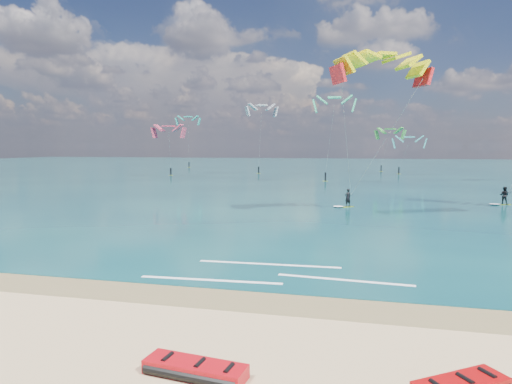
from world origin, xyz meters
TOP-DOWN VIEW (x-y plane):
  - ground at (0.00, 40.00)m, footprint 320.00×320.00m
  - wet_sand_strip at (0.00, 3.00)m, footprint 320.00×2.40m
  - sea at (0.00, 104.00)m, footprint 320.00×200.00m
  - packed_kite_left at (0.95, -2.63)m, footprint 2.91×1.45m
  - kitesurfer_main at (4.92, 27.03)m, footprint 9.44×8.72m
  - shoreline_foam at (1.08, 6.53)m, footprint 11.39×3.63m
  - distant_kites at (-4.80, 75.92)m, footprint 79.66×43.17m

SIDE VIEW (x-z plane):
  - ground at x=0.00m, z-range 0.00..0.00m
  - packed_kite_left at x=0.95m, z-range -0.20..0.20m
  - wet_sand_strip at x=0.00m, z-range 0.00..0.01m
  - sea at x=0.00m, z-range 0.00..0.04m
  - shoreline_foam at x=1.08m, z-range 0.04..0.05m
  - distant_kites at x=-4.80m, z-range -1.02..12.69m
  - kitesurfer_main at x=4.92m, z-range 0.24..14.48m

